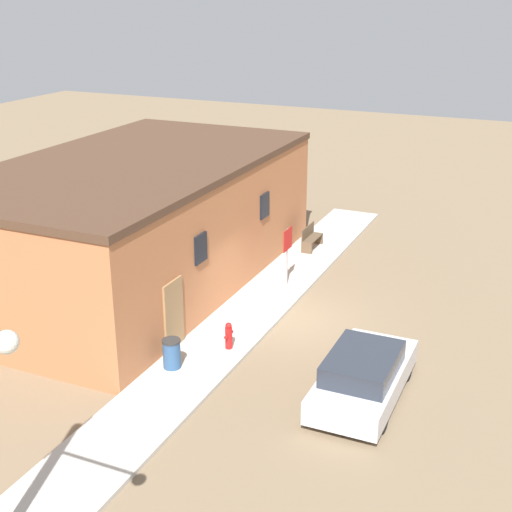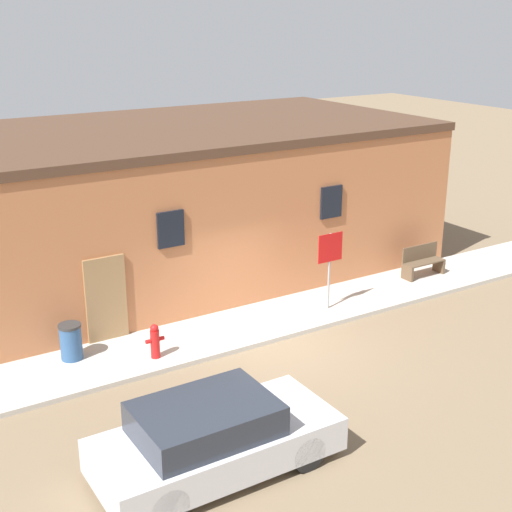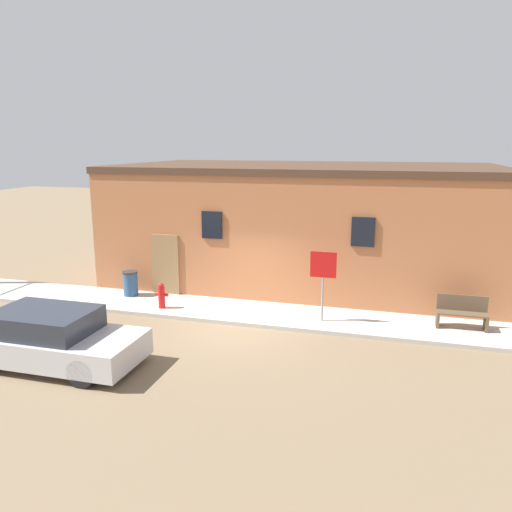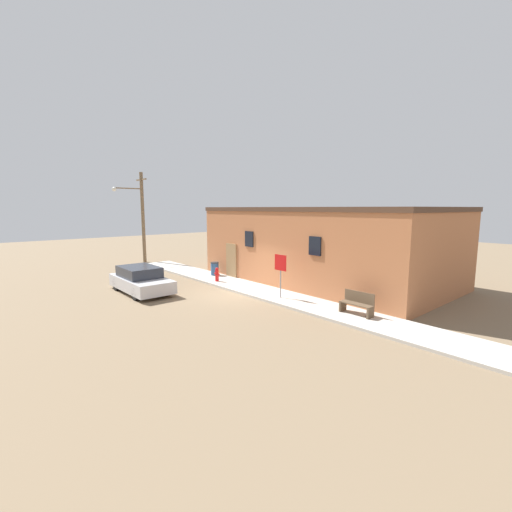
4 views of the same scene
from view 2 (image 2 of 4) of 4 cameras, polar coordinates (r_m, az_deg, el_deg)
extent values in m
plane|color=#7A664C|center=(17.28, 1.08, -7.08)|extent=(80.00, 80.00, 0.00)
cube|color=#BCB7AD|center=(18.07, -0.75, -5.65)|extent=(23.61, 2.12, 0.12)
cube|color=#B26B42|center=(21.89, -5.38, 4.39)|extent=(13.94, 7.73, 4.20)
cube|color=#4C3323|center=(21.44, -5.57, 10.14)|extent=(14.04, 7.83, 0.24)
cube|color=black|center=(17.36, -6.85, 2.15)|extent=(0.70, 0.08, 0.90)
cube|color=black|center=(19.82, 6.03, 4.32)|extent=(0.70, 0.08, 0.90)
cube|color=#937047|center=(17.25, -11.89, -3.56)|extent=(1.00, 0.08, 2.20)
cylinder|color=red|center=(16.42, -8.07, -6.98)|extent=(0.21, 0.21, 0.67)
sphere|color=red|center=(16.26, -8.14, -5.75)|extent=(0.19, 0.19, 0.19)
cylinder|color=red|center=(16.32, -8.62, -6.79)|extent=(0.12, 0.10, 0.10)
cylinder|color=red|center=(16.44, -7.57, -6.54)|extent=(0.12, 0.10, 0.10)
cylinder|color=gray|center=(18.70, 5.86, -1.23)|extent=(0.06, 0.06, 2.08)
cube|color=red|center=(18.47, 5.97, 0.67)|extent=(0.76, 0.02, 0.76)
cube|color=brown|center=(21.31, 12.01, -1.36)|extent=(0.08, 0.44, 0.42)
cube|color=brown|center=(22.17, 14.42, -0.74)|extent=(0.08, 0.44, 0.42)
cube|color=brown|center=(21.66, 13.29, -0.47)|extent=(1.36, 0.44, 0.04)
cube|color=brown|center=(21.71, 12.97, 0.30)|extent=(1.36, 0.04, 0.46)
cylinder|color=#2D517F|center=(16.72, -14.58, -6.74)|extent=(0.49, 0.49, 0.78)
cylinder|color=#2D2D2D|center=(16.55, -14.70, -5.42)|extent=(0.52, 0.52, 0.06)
cylinder|color=black|center=(14.04, 0.03, -12.18)|extent=(0.66, 0.20, 0.66)
cylinder|color=black|center=(12.88, 4.11, -15.44)|extent=(0.66, 0.20, 0.66)
cylinder|color=black|center=(13.06, -10.27, -15.18)|extent=(0.66, 0.20, 0.66)
cylinder|color=black|center=(11.80, -7.03, -19.22)|extent=(0.66, 0.20, 0.66)
cube|color=silver|center=(12.78, -3.15, -14.82)|extent=(4.28, 1.87, 0.62)
cube|color=#282D38|center=(12.38, -4.09, -12.86)|extent=(2.35, 1.65, 0.54)
camera|label=1|loc=(12.32, -98.77, 9.00)|focal=50.00mm
camera|label=3|loc=(12.94, 57.11, -0.51)|focal=35.00mm
camera|label=4|loc=(22.52, 51.31, 3.68)|focal=24.00mm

